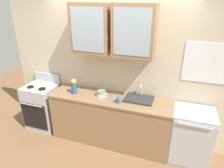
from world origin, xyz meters
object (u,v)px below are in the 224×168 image
Objects in this scene: bowl_stack at (101,93)px; dishwasher at (191,136)px; vase at (74,86)px; cup_near_sink at (118,100)px; stove_range at (43,106)px; sink_faucet at (139,99)px.

dishwasher is at bearing -1.10° from bowl_stack.
vase reaches higher than cup_near_sink.
vase is (0.80, -0.04, 0.58)m from stove_range.
cup_near_sink is (0.36, -0.15, 0.00)m from bowl_stack.
sink_faucet reaches higher than bowl_stack.
dishwasher is (2.06, 0.04, -0.59)m from vase.
vase is 2.14m from dishwasher.
bowl_stack is 0.61× the size of vase.
bowl_stack is at bearing 157.98° from cup_near_sink.
sink_faucet is 4.30× the size of cup_near_sink.
dishwasher is (0.89, -0.10, -0.47)m from sink_faucet.
sink_faucet is at bearing 6.21° from bowl_stack.
stove_range is 1.20× the size of dishwasher.
sink_faucet reaches higher than dishwasher.
vase is 0.87m from cup_near_sink.
stove_range is at bearing -177.14° from sink_faucet.
stove_range is 2.02m from sink_faucet.
cup_near_sink reaches higher than bowl_stack.
cup_near_sink is (1.66, -0.12, 0.50)m from stove_range.
dishwasher is at bearing 5.57° from cup_near_sink.
bowl_stack is (1.30, 0.03, 0.49)m from stove_range.
stove_range reaches higher than dishwasher.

